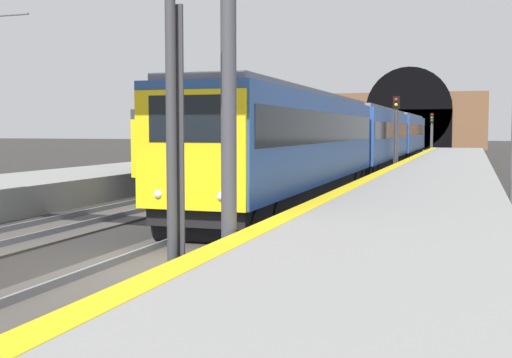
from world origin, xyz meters
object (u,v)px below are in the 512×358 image
at_px(train_main_approaching, 371,137).
at_px(railway_signal_far, 432,129).
at_px(overhead_signal_gantry, 12,9).
at_px(railway_signal_mid, 396,129).
at_px(railway_signal_near, 171,97).
at_px(train_adjacent_platform, 295,139).

bearing_deg(train_main_approaching, railway_signal_far, 176.53).
distance_m(train_main_approaching, overhead_signal_gantry, 30.66).
xyz_separation_m(railway_signal_far, overhead_signal_gantry, (-63.09, 4.32, 2.36)).
height_order(railway_signal_mid, railway_signal_far, railway_signal_mid).
height_order(railway_signal_near, railway_signal_far, railway_signal_near).
distance_m(train_adjacent_platform, railway_signal_far, 33.01).
distance_m(railway_signal_near, railway_signal_mid, 30.04).
xyz_separation_m(train_adjacent_platform, railway_signal_near, (-32.64, -6.84, 1.12)).
distance_m(railway_signal_mid, overhead_signal_gantry, 28.62).
relative_size(train_adjacent_platform, railway_signal_far, 8.53).
height_order(train_adjacent_platform, overhead_signal_gantry, overhead_signal_gantry).
bearing_deg(train_adjacent_platform, railway_signal_near, 11.76).
bearing_deg(train_main_approaching, railway_signal_mid, 38.66).
relative_size(railway_signal_near, railway_signal_far, 1.24).
xyz_separation_m(train_main_approaching, railway_signal_near, (-32.27, -1.81, 0.95)).
relative_size(railway_signal_near, overhead_signal_gantry, 0.61).
height_order(train_adjacent_platform, railway_signal_far, train_adjacent_platform).
xyz_separation_m(train_adjacent_platform, railway_signal_mid, (-2.61, -6.84, 0.63)).
bearing_deg(railway_signal_near, railway_signal_mid, -180.00).
bearing_deg(railway_signal_mid, railway_signal_far, -180.00).
bearing_deg(train_adjacent_platform, overhead_signal_gantry, 4.59).
bearing_deg(train_main_approaching, train_adjacent_platform, -94.54).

